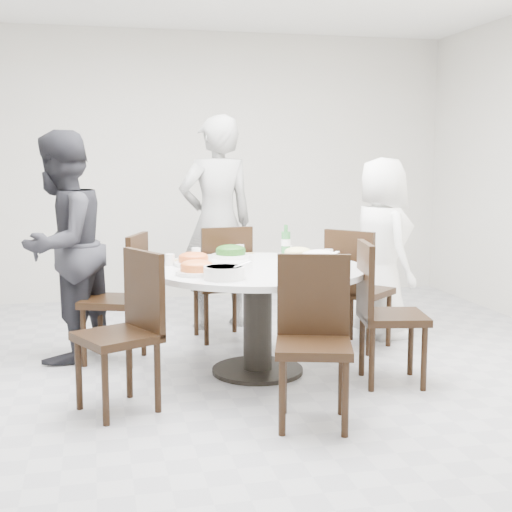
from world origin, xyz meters
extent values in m
cube|color=#AEAEB3|center=(0.00, 0.00, 0.00)|extent=(6.00, 6.00, 0.01)
cube|color=silver|center=(0.00, 3.00, 1.40)|extent=(6.00, 0.01, 2.80)
cube|color=silver|center=(0.00, -3.00, 1.40)|extent=(6.00, 0.01, 2.80)
cylinder|color=white|center=(0.28, 0.17, 0.38)|extent=(1.50, 1.50, 0.75)
cube|color=black|center=(1.22, 0.63, 0.47)|extent=(0.59, 0.59, 0.95)
cube|color=black|center=(0.19, 1.15, 0.47)|extent=(0.46, 0.46, 0.95)
cube|color=black|center=(-0.69, 0.68, 0.47)|extent=(0.54, 0.54, 0.95)
cube|color=black|center=(-0.70, -0.39, 0.47)|extent=(0.56, 0.56, 0.95)
cube|color=black|center=(0.37, -0.86, 0.47)|extent=(0.52, 0.52, 0.95)
cube|color=black|center=(1.11, -0.26, 0.47)|extent=(0.49, 0.49, 0.95)
imported|color=white|center=(1.52, 0.94, 0.75)|extent=(0.56, 0.79, 1.50)
imported|color=black|center=(0.23, 1.57, 0.93)|extent=(0.75, 0.56, 1.86)
imported|color=black|center=(-1.05, 0.82, 0.85)|extent=(0.96, 1.03, 1.70)
cylinder|color=white|center=(0.18, 0.66, 0.79)|extent=(0.29, 0.29, 0.07)
cylinder|color=white|center=(0.65, 0.45, 0.78)|extent=(0.25, 0.25, 0.07)
cylinder|color=white|center=(-0.14, 0.33, 0.79)|extent=(0.27, 0.27, 0.07)
cylinder|color=white|center=(0.74, 0.04, 0.79)|extent=(0.30, 0.30, 0.07)
cylinder|color=white|center=(-0.17, -0.06, 0.79)|extent=(0.27, 0.27, 0.07)
cylinder|color=silver|center=(0.59, -0.26, 0.81)|extent=(0.29, 0.29, 0.12)
cylinder|color=white|center=(-0.03, -0.25, 0.79)|extent=(0.26, 0.26, 0.08)
cylinder|color=#307839|center=(0.62, 0.66, 0.87)|extent=(0.07, 0.07, 0.24)
cylinder|color=white|center=(0.29, 0.82, 0.79)|extent=(0.07, 0.07, 0.08)
camera|label=1|loc=(-0.80, -4.56, 1.51)|focal=50.00mm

